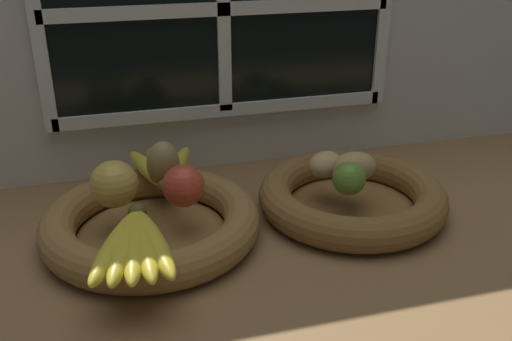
{
  "coord_description": "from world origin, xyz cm",
  "views": [
    {
      "loc": [
        -22.63,
        -76.12,
        47.27
      ],
      "look_at": [
        -0.53,
        3.56,
        9.63
      ],
      "focal_mm": 40.32,
      "sensor_mm": 36.0,
      "label": 1
    }
  ],
  "objects": [
    {
      "name": "banana_bunch_back",
      "position": [
        -14.16,
        14.68,
        6.99
      ],
      "size": [
        12.69,
        17.35,
        2.72
      ],
      "color": "yellow",
      "rests_on": "fruit_bowl_left"
    },
    {
      "name": "apple_golden_left",
      "position": [
        -22.45,
        5.3,
        9.28
      ],
      "size": [
        7.31,
        7.31,
        7.31
      ],
      "primitive_type": "sphere",
      "color": "gold",
      "rests_on": "fruit_bowl_left"
    },
    {
      "name": "banana_bunch_front",
      "position": [
        -20.68,
        -9.42,
        7.16
      ],
      "size": [
        12.48,
        19.72,
        3.06
      ],
      "color": "yellow",
      "rests_on": "fruit_bowl_left"
    },
    {
      "name": "potato_oblong",
      "position": [
        12.59,
        6.56,
        7.83
      ],
      "size": [
        8.29,
        7.91,
        4.4
      ],
      "primitive_type": "ellipsoid",
      "rotation": [
        0.0,
        0.0,
        0.59
      ],
      "color": "tan",
      "rests_on": "fruit_bowl_right"
    },
    {
      "name": "back_wall",
      "position": [
        0.0,
        29.77,
        27.88
      ],
      "size": [
        140.0,
        4.6,
        55.0
      ],
      "color": "silver",
      "rests_on": "ground_plane"
    },
    {
      "name": "fruit_bowl_left",
      "position": [
        -17.5,
        3.56,
        2.64
      ],
      "size": [
        34.09,
        34.09,
        5.63
      ],
      "color": "olive",
      "rests_on": "ground_plane"
    },
    {
      "name": "apple_red_right",
      "position": [
        -12.27,
        2.65,
        8.89
      ],
      "size": [
        6.53,
        6.53,
        6.53
      ],
      "primitive_type": "sphere",
      "color": "#CC422D",
      "rests_on": "fruit_bowl_left"
    },
    {
      "name": "pear_brown",
      "position": [
        -14.35,
        10.04,
        9.56
      ],
      "size": [
        7.61,
        7.65,
        7.87
      ],
      "primitive_type": "ellipsoid",
      "rotation": [
        0.0,
        0.0,
        0.92
      ],
      "color": "olive",
      "rests_on": "fruit_bowl_left"
    },
    {
      "name": "lime_near",
      "position": [
        13.68,
        -0.59,
        8.34
      ],
      "size": [
        5.42,
        5.42,
        5.42
      ],
      "primitive_type": "sphere",
      "color": "olive",
      "rests_on": "fruit_bowl_right"
    },
    {
      "name": "fruit_bowl_right",
      "position": [
        16.45,
        3.56,
        2.64
      ],
      "size": [
        31.98,
        31.98,
        5.63
      ],
      "color": "brown",
      "rests_on": "ground_plane"
    },
    {
      "name": "potato_large",
      "position": [
        16.45,
        3.56,
        8.19
      ],
      "size": [
        8.01,
        5.56,
        5.13
      ],
      "primitive_type": "ellipsoid",
      "rotation": [
        0.0,
        0.0,
        3.09
      ],
      "color": "tan",
      "rests_on": "fruit_bowl_right"
    },
    {
      "name": "ground_plane",
      "position": [
        0.0,
        0.0,
        -1.5
      ],
      "size": [
        140.0,
        90.0,
        3.0
      ],
      "primitive_type": "cube",
      "color": "olive"
    }
  ]
}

